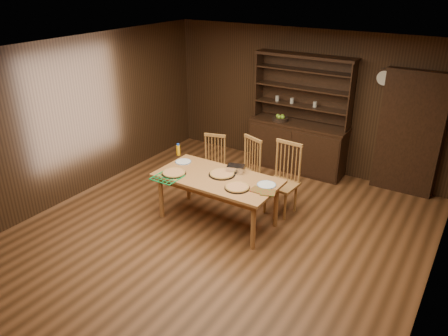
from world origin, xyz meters
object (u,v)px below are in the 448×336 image
Objects in this scene: dining_table at (217,182)px; chair_center at (248,167)px; china_hutch at (298,140)px; chair_left at (214,161)px; chair_right at (284,175)px; juice_bottle at (178,150)px.

dining_table is 0.92m from chair_center.
chair_center is at bearing -98.50° from china_hutch.
china_hutch is at bearing 43.09° from chair_left.
china_hutch reaches higher than dining_table.
chair_center is 0.69m from chair_right.
juice_bottle is (-1.22, -2.07, 0.25)m from china_hutch.
dining_table is at bearing -125.01° from chair_right.
dining_table is 1.88× the size of chair_left.
chair_left is at bearing -178.68° from chair_right.
juice_bottle is at bearing -135.80° from chair_left.
china_hutch is 1.53m from chair_center.
chair_left is (-0.90, -1.51, -0.08)m from china_hutch.
dining_table is 9.04× the size of juice_bottle.
dining_table is 1.07m from juice_bottle.
juice_bottle is (-0.99, 0.35, 0.18)m from dining_table.
chair_center is 0.93× the size of chair_right.
chair_left reaches higher than juice_bottle.
dining_table is at bearing -69.65° from chair_left.
juice_bottle is at bearing 160.33° from dining_table.
dining_table is at bearing -19.67° from juice_bottle.
chair_center is (-0.23, -1.51, -0.03)m from china_hutch.
chair_left is at bearing -159.92° from chair_center.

